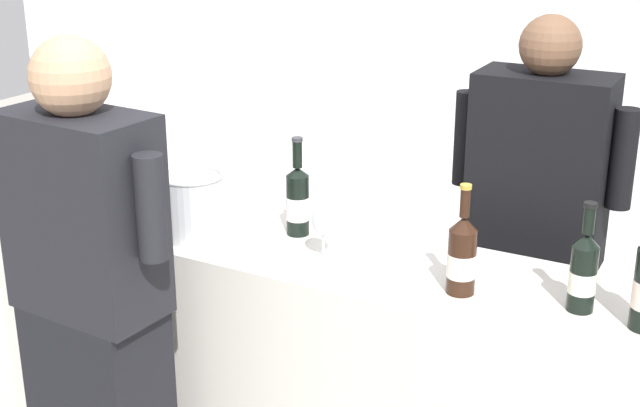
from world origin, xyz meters
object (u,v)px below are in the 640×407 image
Objects in this scene: wine_bottle_5 at (583,271)px; wine_glass at (323,220)px; person_guest at (95,335)px; wine_bottle_2 at (462,255)px; person_server at (531,270)px; ice_bucket at (192,205)px; wine_bottle_3 at (298,200)px.

wine_bottle_5 is 0.76m from wine_glass.
wine_bottle_5 is 1.38m from person_guest.
wine_bottle_2 is at bearing -3.26° from wine_glass.
wine_glass is at bearing 176.74° from wine_bottle_2.
person_guest reaches higher than wine_bottle_5.
ice_bucket is at bearing -143.49° from person_server.
wine_bottle_5 is at bearing 20.74° from person_guest.
person_server is at bearing 115.64° from wine_bottle_5.
wine_bottle_3 is 0.86m from person_server.
ice_bucket is at bearing -147.78° from wine_bottle_3.
ice_bucket is 0.12× the size of person_guest.
person_guest is (-1.27, -0.48, -0.29)m from wine_bottle_5.
wine_bottle_5 is 1.44× the size of ice_bucket.
wine_bottle_2 is 0.98× the size of wine_bottle_3.
wine_bottle_5 is (0.31, 0.05, 0.00)m from wine_bottle_2.
person_guest is at bearing -138.30° from wine_glass.
ice_bucket reaches higher than wine_glass.
wine_bottle_2 reaches higher than wine_glass.
wine_bottle_2 is at bearing -91.88° from person_server.
person_server is 0.99× the size of person_guest.
wine_bottle_5 reaches higher than wine_glass.
ice_bucket is at bearing -176.84° from wine_bottle_5.
wine_bottle_3 is at bearing 59.91° from person_guest.
person_guest is (-0.95, -0.43, -0.29)m from wine_bottle_2.
wine_bottle_3 is at bearing 165.15° from wine_bottle_2.
wine_bottle_3 is 0.93m from wine_bottle_5.
wine_bottle_2 is at bearing -170.86° from wine_bottle_5.
person_server is 1.46m from person_guest.
ice_bucket is (-0.89, -0.02, -0.00)m from wine_bottle_2.
wine_bottle_5 is 0.18× the size of person_guest.
person_server is (0.02, 0.66, -0.30)m from wine_bottle_2.
wine_bottle_2 is 1.04× the size of wine_bottle_5.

